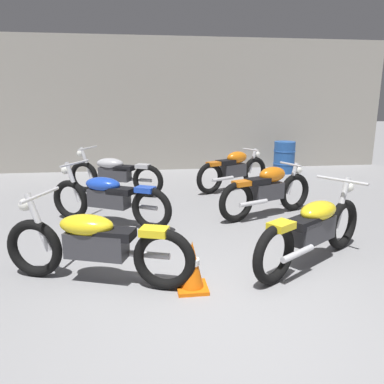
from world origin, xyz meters
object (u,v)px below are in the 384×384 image
object	(u,v)px
motorcycle_left_row_2	(114,173)
motorcycle_right_row_2	(234,169)
oil_drum	(284,157)
traffic_cone	(192,267)
motorcycle_left_row_0	(95,243)
motorcycle_right_row_0	(313,228)
motorcycle_left_row_1	(108,197)
motorcycle_right_row_1	(268,190)

from	to	relation	value
motorcycle_left_row_2	motorcycle_right_row_2	xyz separation A→B (m)	(2.58, 0.07, 0.01)
oil_drum	motorcycle_right_row_2	bearing A→B (deg)	-136.11
oil_drum	traffic_cone	bearing A→B (deg)	-118.66
motorcycle_left_row_0	oil_drum	size ratio (longest dim) A/B	2.45
motorcycle_left_row_0	motorcycle_right_row_0	distance (m)	2.53
motorcycle_left_row_2	motorcycle_right_row_0	size ratio (longest dim) A/B	1.08
motorcycle_left_row_1	motorcycle_left_row_2	bearing A→B (deg)	90.88
motorcycle_right_row_1	motorcycle_left_row_0	bearing A→B (deg)	-141.31
motorcycle_left_row_0	oil_drum	bearing A→B (deg)	53.27
motorcycle_left_row_1	oil_drum	bearing A→B (deg)	41.40
motorcycle_right_row_2	traffic_cone	bearing A→B (deg)	-109.13
motorcycle_right_row_0	motorcycle_left_row_2	bearing A→B (deg)	123.60
motorcycle_left_row_2	motorcycle_right_row_1	distance (m)	3.29
motorcycle_left_row_0	motorcycle_left_row_2	world-z (taller)	same
motorcycle_left_row_0	motorcycle_right_row_2	distance (m)	4.81
motorcycle_left_row_1	traffic_cone	size ratio (longest dim) A/B	3.61
motorcycle_left_row_0	motorcycle_left_row_1	xyz separation A→B (m)	(-0.02, 1.99, 0.00)
motorcycle_left_row_2	traffic_cone	size ratio (longest dim) A/B	3.72
motorcycle_left_row_0	motorcycle_right_row_2	world-z (taller)	motorcycle_left_row_0
motorcycle_right_row_0	oil_drum	bearing A→B (deg)	72.10
motorcycle_right_row_2	traffic_cone	xyz separation A→B (m)	(-1.52, -4.39, -0.20)
motorcycle_left_row_1	motorcycle_left_row_2	distance (m)	2.03
motorcycle_left_row_2	motorcycle_right_row_0	world-z (taller)	same
motorcycle_right_row_2	oil_drum	world-z (taller)	motorcycle_right_row_2
motorcycle_left_row_0	motorcycle_left_row_2	xyz separation A→B (m)	(-0.05, 4.02, 0.00)
motorcycle_left_row_1	motorcycle_left_row_2	size ratio (longest dim) A/B	0.97
motorcycle_left_row_1	motorcycle_right_row_0	bearing A→B (deg)	-36.00
motorcycle_right_row_1	motorcycle_right_row_2	world-z (taller)	same
oil_drum	traffic_cone	xyz separation A→B (m)	(-3.37, -6.17, -0.17)
motorcycle_left_row_0	motorcycle_right_row_2	xyz separation A→B (m)	(2.53, 4.09, 0.01)
motorcycle_right_row_0	motorcycle_right_row_2	bearing A→B (deg)	90.00
motorcycle_right_row_0	motorcycle_left_row_0	bearing A→B (deg)	-176.73
motorcycle_right_row_1	oil_drum	size ratio (longest dim) A/B	2.18
motorcycle_left_row_0	motorcycle_right_row_1	xyz separation A→B (m)	(2.63, 2.11, 0.01)
motorcycle_right_row_0	oil_drum	size ratio (longest dim) A/B	2.19
motorcycle_right_row_1	traffic_cone	distance (m)	2.92
motorcycle_right_row_0	motorcycle_right_row_2	xyz separation A→B (m)	(-0.00, 3.95, 0.01)
motorcycle_left_row_1	motorcycle_right_row_2	xyz separation A→B (m)	(2.55, 2.10, 0.01)
motorcycle_right_row_2	motorcycle_right_row_0	bearing A→B (deg)	-90.00
oil_drum	motorcycle_right_row_1	bearing A→B (deg)	-114.93
motorcycle_left_row_2	traffic_cone	world-z (taller)	motorcycle_left_row_2
motorcycle_left_row_2	motorcycle_right_row_1	world-z (taller)	motorcycle_left_row_2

